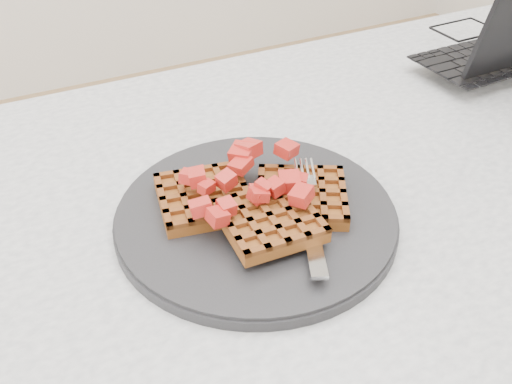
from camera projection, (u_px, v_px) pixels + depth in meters
table at (358, 253)px, 0.75m from camera, size 1.20×0.80×0.75m
plate at (256, 216)px, 0.61m from camera, size 0.30×0.30×0.02m
waffles at (258, 204)px, 0.60m from camera, size 0.22×0.18×0.03m
strawberry_pile at (256, 181)px, 0.59m from camera, size 0.15×0.15×0.02m
fork at (309, 214)px, 0.59m from camera, size 0.10×0.17×0.02m
laptop at (503, 39)px, 0.93m from camera, size 0.34×0.25×0.23m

